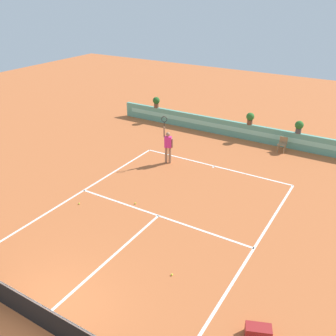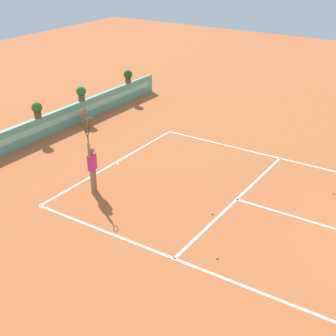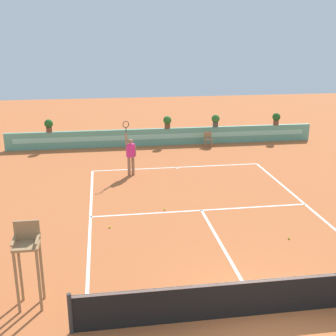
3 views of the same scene
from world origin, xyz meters
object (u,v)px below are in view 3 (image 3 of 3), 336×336
tennis_ball_mid_court (165,209)px  potted_plant_right (216,120)px  umpire_chair (28,255)px  potted_plant_far_left (49,125)px  tennis_ball_near_baseline (110,227)px  potted_plant_far_right (276,118)px  ball_kid_chair (208,139)px  potted_plant_centre (167,121)px  tennis_player (131,154)px  tennis_ball_by_sideline (289,238)px

tennis_ball_mid_court → potted_plant_right: 10.79m
umpire_chair → potted_plant_far_left: umpire_chair is taller
tennis_ball_near_baseline → potted_plant_far_right: size_ratio=0.09×
ball_kid_chair → potted_plant_right: size_ratio=1.17×
umpire_chair → potted_plant_centre: umpire_chair is taller
umpire_chair → potted_plant_far_right: bearing=50.9°
tennis_ball_mid_court → potted_plant_far_left: size_ratio=0.09×
tennis_player → potted_plant_right: (5.40, 5.40, 0.36)m
tennis_ball_mid_court → potted_plant_centre: size_ratio=0.09×
tennis_ball_mid_court → potted_plant_far_left: (-5.16, 9.74, 1.38)m
tennis_ball_mid_court → potted_plant_far_right: size_ratio=0.09×
potted_plant_far_right → potted_plant_far_left: bearing=180.0°
tennis_player → tennis_ball_mid_court: size_ratio=38.01×
tennis_ball_mid_court → potted_plant_centre: bearing=80.9°
ball_kid_chair → tennis_player: (-4.80, -4.67, 0.57)m
umpire_chair → potted_plant_far_right: size_ratio=2.96×
potted_plant_far_left → potted_plant_right: (9.60, 0.00, 0.00)m
potted_plant_centre → potted_plant_far_right: size_ratio=1.00×
tennis_player → potted_plant_right: bearing=45.0°
umpire_chair → potted_plant_far_right: (12.27, 15.13, 0.07)m
tennis_ball_by_sideline → potted_plant_far_right: bearing=70.2°
umpire_chair → potted_plant_far_left: size_ratio=2.96×
umpire_chair → potted_plant_right: 17.35m
tennis_player → tennis_ball_near_baseline: tennis_player is taller
tennis_player → tennis_ball_mid_court: bearing=-77.5°
potted_plant_far_right → potted_plant_right: bearing=180.0°
tennis_ball_mid_court → potted_plant_right: potted_plant_right is taller
potted_plant_far_left → potted_plant_centre: 6.72m
tennis_ball_by_sideline → potted_plant_right: potted_plant_right is taller
tennis_ball_mid_court → potted_plant_right: bearing=65.5°
tennis_player → tennis_ball_by_sideline: (4.59, -7.33, -1.02)m
potted_plant_far_left → tennis_player: bearing=-52.1°
potted_plant_centre → tennis_ball_near_baseline: bearing=-108.3°
ball_kid_chair → tennis_ball_mid_court: 9.80m
tennis_player → potted_plant_centre: bearing=65.0°
ball_kid_chair → tennis_ball_mid_court: ball_kid_chair is taller
ball_kid_chair → potted_plant_far_left: 9.07m
potted_plant_centre → ball_kid_chair: bearing=-17.8°
ball_kid_chair → tennis_ball_mid_court: (-3.84, -9.01, -0.44)m
umpire_chair → tennis_ball_by_sideline: bearing=17.3°
tennis_ball_near_baseline → potted_plant_right: bearing=59.4°
umpire_chair → potted_plant_right: size_ratio=2.96×
tennis_player → umpire_chair: bearing=-107.7°
tennis_player → tennis_ball_near_baseline: bearing=-101.3°
tennis_ball_near_baseline → potted_plant_centre: 11.69m
tennis_ball_near_baseline → potted_plant_far_left: 11.53m
umpire_chair → potted_plant_far_right: umpire_chair is taller
tennis_player → potted_plant_far_right: (9.17, 5.40, 0.36)m
umpire_chair → potted_plant_centre: (5.62, 15.13, 0.07)m
tennis_player → potted_plant_right: 7.65m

